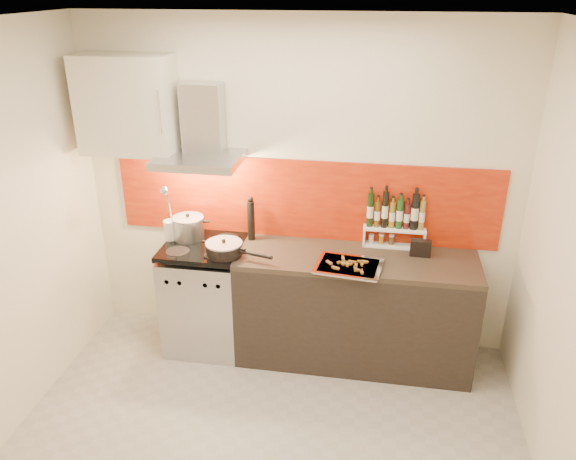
% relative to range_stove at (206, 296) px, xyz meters
% --- Properties ---
extents(floor, '(3.40, 3.40, 0.00)m').
position_rel_range_stove_xyz_m(floor, '(0.70, -1.10, -0.44)').
color(floor, '#9E9991').
rests_on(floor, ground).
extents(ceiling, '(3.40, 2.80, 0.02)m').
position_rel_range_stove_xyz_m(ceiling, '(0.70, -1.10, 2.16)').
color(ceiling, white).
rests_on(ceiling, back_wall).
extents(back_wall, '(3.40, 0.02, 2.60)m').
position_rel_range_stove_xyz_m(back_wall, '(0.70, 0.30, 0.86)').
color(back_wall, silver).
rests_on(back_wall, ground).
extents(backsplash, '(3.00, 0.02, 0.64)m').
position_rel_range_stove_xyz_m(backsplash, '(0.75, 0.29, 0.78)').
color(backsplash, maroon).
rests_on(backsplash, back_wall).
extents(range_stove, '(0.60, 0.60, 0.91)m').
position_rel_range_stove_xyz_m(range_stove, '(0.00, 0.00, 0.00)').
color(range_stove, '#B7B7BA').
rests_on(range_stove, ground).
extents(counter, '(1.80, 0.60, 0.90)m').
position_rel_range_stove_xyz_m(counter, '(1.20, 0.00, 0.01)').
color(counter, black).
rests_on(counter, ground).
extents(range_hood, '(0.62, 0.50, 0.61)m').
position_rel_range_stove_xyz_m(range_hood, '(0.00, 0.14, 1.30)').
color(range_hood, '#B7B7BA').
rests_on(range_hood, back_wall).
extents(upper_cabinet, '(0.70, 0.35, 0.72)m').
position_rel_range_stove_xyz_m(upper_cabinet, '(-0.55, 0.13, 1.51)').
color(upper_cabinet, beige).
rests_on(upper_cabinet, back_wall).
extents(stock_pot, '(0.25, 0.25, 0.21)m').
position_rel_range_stove_xyz_m(stock_pot, '(-0.14, 0.10, 0.56)').
color(stock_pot, '#B7B7BA').
rests_on(stock_pot, range_stove).
extents(saute_pan, '(0.53, 0.28, 0.13)m').
position_rel_range_stove_xyz_m(saute_pan, '(0.22, -0.14, 0.52)').
color(saute_pan, black).
rests_on(saute_pan, range_stove).
extents(utensil_jar, '(0.10, 0.15, 0.48)m').
position_rel_range_stove_xyz_m(utensil_jar, '(-0.28, 0.05, 0.60)').
color(utensil_jar, silver).
rests_on(utensil_jar, range_stove).
extents(pepper_mill, '(0.06, 0.06, 0.36)m').
position_rel_range_stove_xyz_m(pepper_mill, '(0.35, 0.18, 0.63)').
color(pepper_mill, black).
rests_on(pepper_mill, counter).
extents(step_shelf, '(0.48, 0.13, 0.44)m').
position_rel_range_stove_xyz_m(step_shelf, '(1.46, 0.24, 0.66)').
color(step_shelf, white).
rests_on(step_shelf, counter).
extents(caddy_box, '(0.16, 0.07, 0.13)m').
position_rel_range_stove_xyz_m(caddy_box, '(1.66, 0.11, 0.52)').
color(caddy_box, black).
rests_on(caddy_box, counter).
extents(baking_tray, '(0.51, 0.41, 0.03)m').
position_rel_range_stove_xyz_m(baking_tray, '(1.15, -0.18, 0.47)').
color(baking_tray, silver).
rests_on(baking_tray, counter).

